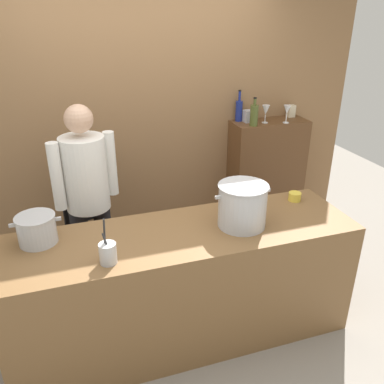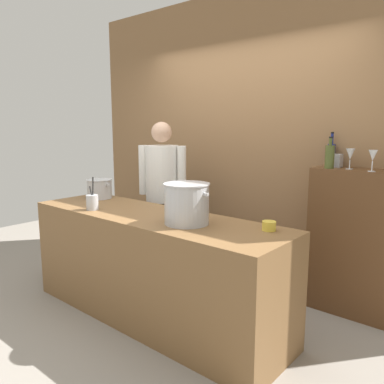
{
  "view_description": "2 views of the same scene",
  "coord_description": "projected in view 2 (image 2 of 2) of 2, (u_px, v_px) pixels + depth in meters",
  "views": [
    {
      "loc": [
        -0.68,
        -2.25,
        2.29
      ],
      "look_at": [
        0.16,
        0.3,
        1.04
      ],
      "focal_mm": 37.49,
      "sensor_mm": 36.0,
      "label": 1
    },
    {
      "loc": [
        2.25,
        -2.14,
        1.62
      ],
      "look_at": [
        0.12,
        0.36,
        1.06
      ],
      "focal_mm": 36.14,
      "sensor_mm": 36.0,
      "label": 2
    }
  ],
  "objects": [
    {
      "name": "wine_glass_wide",
      "position": [
        350.0,
        155.0,
        3.2
      ],
      "size": [
        0.07,
        0.07,
        0.17
      ],
      "color": "silver",
      "rests_on": "bar_cabinet"
    },
    {
      "name": "wine_bottle_olive",
      "position": [
        330.0,
        156.0,
        3.25
      ],
      "size": [
        0.08,
        0.08,
        0.27
      ],
      "color": "#475123",
      "rests_on": "bar_cabinet"
    },
    {
      "name": "wine_glass_short",
      "position": [
        373.0,
        156.0,
        3.02
      ],
      "size": [
        0.07,
        0.07,
        0.17
      ],
      "color": "silver",
      "rests_on": "bar_cabinet"
    },
    {
      "name": "stockpot_small",
      "position": [
        100.0,
        189.0,
        3.87
      ],
      "size": [
        0.31,
        0.25,
        0.19
      ],
      "color": "#B7BABF",
      "rests_on": "prep_counter"
    },
    {
      "name": "utensil_crock",
      "position": [
        92.0,
        202.0,
        3.35
      ],
      "size": [
        0.1,
        0.1,
        0.29
      ],
      "color": "#B7BABF",
      "rests_on": "prep_counter"
    },
    {
      "name": "wine_bottle_cobalt",
      "position": [
        331.0,
        154.0,
        3.44
      ],
      "size": [
        0.07,
        0.07,
        0.3
      ],
      "color": "navy",
      "rests_on": "bar_cabinet"
    },
    {
      "name": "ground_plane",
      "position": [
        154.0,
        316.0,
        3.32
      ],
      "size": [
        8.0,
        8.0,
        0.0
      ],
      "primitive_type": "plane",
      "color": "gray"
    },
    {
      "name": "bar_cabinet",
      "position": [
        356.0,
        243.0,
        3.3
      ],
      "size": [
        0.76,
        0.32,
        1.26
      ],
      "primitive_type": "cube",
      "color": "brown",
      "rests_on": "ground_plane"
    },
    {
      "name": "chef",
      "position": [
        162.0,
        189.0,
        4.05
      ],
      "size": [
        0.5,
        0.4,
        1.66
      ],
      "rotation": [
        0.0,
        0.0,
        3.5
      ],
      "color": "black",
      "rests_on": "ground_plane"
    },
    {
      "name": "brick_back_panel",
      "position": [
        246.0,
        137.0,
        4.12
      ],
      "size": [
        4.4,
        0.1,
        3.0
      ],
      "primitive_type": "cube",
      "color": "olive",
      "rests_on": "ground_plane"
    },
    {
      "name": "prep_counter",
      "position": [
        153.0,
        267.0,
        3.25
      ],
      "size": [
        2.41,
        0.7,
        0.9
      ],
      "primitive_type": "cube",
      "color": "brown",
      "rests_on": "ground_plane"
    },
    {
      "name": "stockpot_large",
      "position": [
        187.0,
        204.0,
        2.86
      ],
      "size": [
        0.4,
        0.34,
        0.3
      ],
      "color": "#B7BABF",
      "rests_on": "prep_counter"
    },
    {
      "name": "spice_tin_silver",
      "position": [
        336.0,
        161.0,
        3.36
      ],
      "size": [
        0.09,
        0.09,
        0.11
      ],
      "primitive_type": "cube",
      "color": "#B2B2B7",
      "rests_on": "bar_cabinet"
    },
    {
      "name": "butter_jar",
      "position": [
        269.0,
        226.0,
        2.69
      ],
      "size": [
        0.1,
        0.1,
        0.07
      ],
      "primitive_type": "cylinder",
      "color": "yellow",
      "rests_on": "prep_counter"
    }
  ]
}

